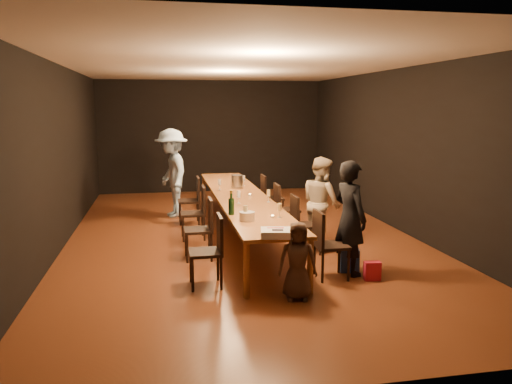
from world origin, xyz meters
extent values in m
plane|color=#4C2413|center=(0.00, 0.00, 0.00)|extent=(10.00, 10.00, 0.00)
cube|color=black|center=(0.00, 5.00, 1.50)|extent=(6.00, 0.04, 3.00)
cube|color=black|center=(0.00, -5.00, 1.50)|extent=(6.00, 0.04, 3.00)
cube|color=black|center=(-3.00, 0.00, 1.50)|extent=(0.04, 10.00, 3.00)
cube|color=black|center=(3.00, 0.00, 1.50)|extent=(0.04, 10.00, 3.00)
cube|color=silver|center=(0.00, 0.00, 3.00)|extent=(6.00, 10.00, 0.04)
cube|color=brown|center=(0.00, 0.00, 0.72)|extent=(0.90, 6.00, 0.05)
cylinder|color=brown|center=(-0.40, -2.90, 0.35)|extent=(0.08, 0.08, 0.70)
cylinder|color=brown|center=(0.40, -2.90, 0.35)|extent=(0.08, 0.08, 0.70)
cylinder|color=brown|center=(-0.40, 2.90, 0.35)|extent=(0.08, 0.08, 0.70)
cylinder|color=brown|center=(0.40, 2.90, 0.35)|extent=(0.08, 0.08, 0.70)
imported|color=black|center=(1.15, -2.27, 0.79)|extent=(0.55, 0.67, 1.59)
imported|color=#C4AF93|center=(1.18, -0.94, 0.75)|extent=(0.72, 0.84, 1.51)
imported|color=#96BDE8|center=(-1.15, 1.92, 0.93)|extent=(0.93, 1.32, 1.85)
imported|color=#463227|center=(0.20, -3.04, 0.48)|extent=(0.52, 0.39, 0.95)
cube|color=#C11D3B|center=(1.36, -2.60, 0.13)|extent=(0.23, 0.14, 0.26)
cube|color=#264BA4|center=(1.20, -2.21, 0.16)|extent=(0.30, 0.24, 0.32)
cube|color=white|center=(-0.03, -2.90, 0.79)|extent=(0.44, 0.38, 0.09)
cube|color=black|center=(-0.03, -2.93, 0.84)|extent=(0.15, 0.12, 0.00)
cube|color=red|center=(-0.03, -2.82, 0.84)|extent=(0.20, 0.07, 0.00)
cylinder|color=white|center=(-0.23, -1.98, 0.81)|extent=(0.28, 0.28, 0.12)
cylinder|color=#ADADB1|center=(0.07, 0.86, 0.87)|extent=(0.27, 0.27, 0.24)
cylinder|color=#B2B7B2|center=(0.15, -1.88, 0.77)|extent=(0.05, 0.05, 0.03)
cylinder|color=#B2B7B2|center=(0.15, -0.08, 0.77)|extent=(0.05, 0.05, 0.03)
cylinder|color=#B2B7B2|center=(0.15, 1.55, 0.77)|extent=(0.05, 0.05, 0.03)
camera|label=1|loc=(-1.38, -8.59, 2.30)|focal=35.00mm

